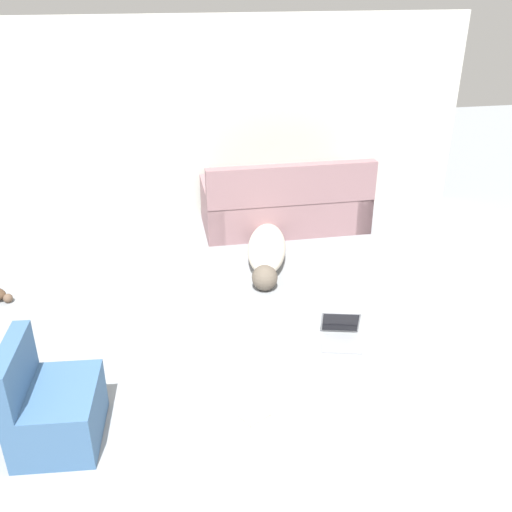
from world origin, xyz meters
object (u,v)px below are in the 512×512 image
Objects in this scene: laptop_open at (340,331)px; book_cream at (254,415)px; dog at (267,251)px; side_chair at (51,408)px; couch at (285,205)px.

laptop_open is 1.68× the size of book_cream.
dog is 3.91× the size of laptop_open.
book_cream is (-0.58, -2.36, -0.14)m from dog.
book_cream is 1.42m from side_chair.
laptop_open is (0.34, -1.55, -0.07)m from dog.
couch is 4.86× the size of laptop_open.
laptop_open reaches higher than book_cream.
laptop_open is 2.45m from side_chair.
laptop_open is at bearing 41.30° from book_cream.
dog reaches higher than laptop_open.
laptop_open is at bearing -66.38° from side_chair.
couch reaches higher than laptop_open.
couch is 1.03m from dog.
couch is 4.04m from side_chair.
side_chair is at bearing 53.90° from couch.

